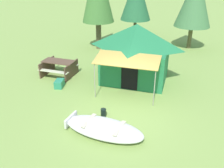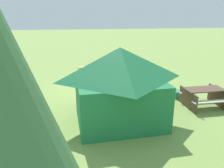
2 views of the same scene
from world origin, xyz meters
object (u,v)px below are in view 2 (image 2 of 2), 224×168
Objects in this scene: canvas_cabin_tent at (120,85)px; picnic_table at (203,96)px; fuel_can at (111,86)px; cooler_box at (175,94)px; beached_rowboat at (101,80)px.

canvas_cabin_tent is 2.37× the size of picnic_table.
canvas_cabin_tent is 12.38× the size of fuel_can.
picnic_table reaches higher than cooler_box.
beached_rowboat is 8.96× the size of fuel_can.
picnic_table is (-3.83, -0.90, -0.96)m from canvas_cabin_tent.
beached_rowboat is 4.85m from canvas_cabin_tent.
cooler_box is (0.73, -1.21, -0.32)m from picnic_table.
beached_rowboat is at bearing -37.87° from cooler_box.
picnic_table is at bearing 136.86° from beached_rowboat.
fuel_can is at bearing -37.73° from picnic_table.
picnic_table is 4.61m from fuel_can.
beached_rowboat is at bearing -67.50° from fuel_can.
canvas_cabin_tent reaches higher than cooler_box.
beached_rowboat reaches higher than cooler_box.
picnic_table is 5.23× the size of fuel_can.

